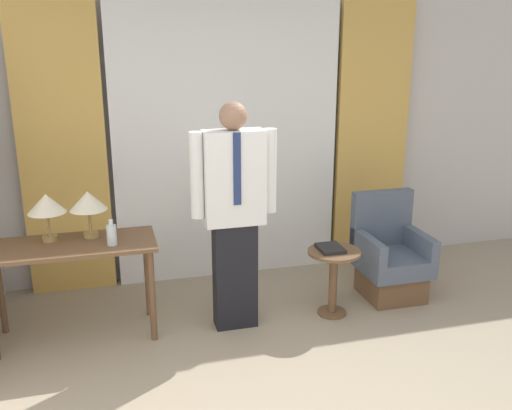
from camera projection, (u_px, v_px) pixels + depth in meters
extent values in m
cube|color=beige|center=(225.00, 134.00, 5.36)|extent=(10.00, 0.06, 2.70)
cube|color=white|center=(228.00, 143.00, 5.25)|extent=(2.10, 0.06, 2.58)
cube|color=gold|center=(63.00, 151.00, 4.89)|extent=(0.73, 0.06, 2.58)
cube|color=gold|center=(372.00, 136.00, 5.62)|extent=(0.73, 0.06, 2.58)
cube|color=brown|center=(71.00, 246.00, 4.22)|extent=(1.24, 0.54, 0.03)
cylinder|color=brown|center=(152.00, 296.00, 4.28)|extent=(0.05, 0.05, 0.73)
cylinder|color=brown|center=(0.00, 289.00, 4.39)|extent=(0.05, 0.05, 0.73)
cylinder|color=brown|center=(147.00, 274.00, 4.67)|extent=(0.05, 0.05, 0.73)
cylinder|color=#9E7F47|center=(50.00, 238.00, 4.28)|extent=(0.11, 0.11, 0.04)
cylinder|color=#9E7F47|center=(49.00, 224.00, 4.25)|extent=(0.02, 0.02, 0.18)
cone|color=beige|center=(46.00, 203.00, 4.20)|extent=(0.28, 0.28, 0.14)
cylinder|color=#9E7F47|center=(91.00, 235.00, 4.35)|extent=(0.11, 0.11, 0.04)
cylinder|color=#9E7F47|center=(90.00, 221.00, 4.32)|extent=(0.02, 0.02, 0.18)
cone|color=beige|center=(88.00, 201.00, 4.27)|extent=(0.28, 0.28, 0.14)
cylinder|color=silver|center=(112.00, 235.00, 4.18)|extent=(0.07, 0.07, 0.15)
cylinder|color=silver|center=(111.00, 222.00, 4.15)|extent=(0.03, 0.03, 0.04)
cube|color=black|center=(235.00, 275.00, 4.48)|extent=(0.33, 0.18, 0.86)
cube|color=white|center=(234.00, 178.00, 4.26)|extent=(0.46, 0.21, 0.72)
cube|color=navy|center=(237.00, 169.00, 4.13)|extent=(0.06, 0.01, 0.54)
cylinder|color=white|center=(197.00, 175.00, 4.18)|extent=(0.10, 0.10, 0.65)
cylinder|color=white|center=(270.00, 171.00, 4.32)|extent=(0.10, 0.10, 0.65)
sphere|color=#936B51|center=(233.00, 116.00, 4.12)|extent=(0.21, 0.21, 0.21)
cube|color=brown|center=(391.00, 283.00, 5.07)|extent=(0.48, 0.49, 0.25)
cube|color=#4C5666|center=(392.00, 262.00, 5.01)|extent=(0.56, 0.58, 0.16)
cube|color=#4C5666|center=(381.00, 218.00, 5.15)|extent=(0.56, 0.10, 0.50)
cube|color=#4C5666|center=(368.00, 246.00, 4.90)|extent=(0.08, 0.58, 0.18)
cube|color=#4C5666|center=(418.00, 241.00, 5.02)|extent=(0.08, 0.58, 0.18)
cylinder|color=brown|center=(332.00, 312.00, 4.78)|extent=(0.24, 0.24, 0.02)
cylinder|color=brown|center=(333.00, 284.00, 4.71)|extent=(0.07, 0.07, 0.54)
cylinder|color=brown|center=(334.00, 252.00, 4.62)|extent=(0.43, 0.43, 0.02)
cube|color=black|center=(330.00, 248.00, 4.63)|extent=(0.19, 0.23, 0.03)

